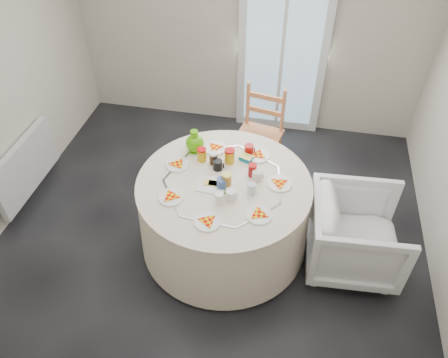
% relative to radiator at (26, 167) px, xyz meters
% --- Properties ---
extents(floor, '(4.00, 4.00, 0.00)m').
position_rel_radiator_xyz_m(floor, '(1.94, -0.20, -0.38)').
color(floor, black).
rests_on(floor, ground).
extents(wall_back, '(4.00, 0.02, 2.60)m').
position_rel_radiator_xyz_m(wall_back, '(1.94, 1.80, 0.92)').
color(wall_back, '#BCB5A3').
rests_on(wall_back, floor).
extents(glass_door, '(1.00, 0.08, 2.10)m').
position_rel_radiator_xyz_m(glass_door, '(2.34, 1.75, 0.67)').
color(glass_door, silver).
rests_on(glass_door, floor).
extents(radiator, '(0.07, 1.00, 0.55)m').
position_rel_radiator_xyz_m(radiator, '(0.00, 0.00, 0.00)').
color(radiator, silver).
rests_on(radiator, floor).
extents(table, '(1.52, 1.52, 0.77)m').
position_rel_radiator_xyz_m(table, '(2.07, -0.23, -0.01)').
color(table, '#F2E1C2').
rests_on(table, floor).
extents(wooden_chair, '(0.52, 0.50, 1.00)m').
position_rel_radiator_xyz_m(wooden_chair, '(2.23, 0.81, 0.09)').
color(wooden_chair, '#C37545').
rests_on(wooden_chair, floor).
extents(armchair, '(0.77, 0.82, 0.79)m').
position_rel_radiator_xyz_m(armchair, '(3.23, -0.23, 0.01)').
color(armchair, white).
rests_on(armchair, floor).
extents(place_settings, '(1.46, 1.46, 0.02)m').
position_rel_radiator_xyz_m(place_settings, '(2.07, -0.23, 0.39)').
color(place_settings, silver).
rests_on(place_settings, table).
extents(jar_cluster, '(0.57, 0.36, 0.15)m').
position_rel_radiator_xyz_m(jar_cluster, '(2.05, -0.04, 0.44)').
color(jar_cluster, '#965518').
rests_on(jar_cluster, table).
extents(butter_tub, '(0.13, 0.12, 0.04)m').
position_rel_radiator_xyz_m(butter_tub, '(2.21, 0.09, 0.41)').
color(butter_tub, '#026791').
rests_on(butter_tub, table).
extents(green_pitcher, '(0.20, 0.20, 0.21)m').
position_rel_radiator_xyz_m(green_pitcher, '(1.73, 0.13, 0.49)').
color(green_pitcher, '#46A507').
rests_on(green_pitcher, table).
extents(cheese_platter, '(0.32, 0.22, 0.04)m').
position_rel_radiator_xyz_m(cheese_platter, '(2.02, -0.30, 0.39)').
color(cheese_platter, silver).
rests_on(cheese_platter, table).
extents(mugs_glasses, '(0.72, 0.72, 0.11)m').
position_rel_radiator_xyz_m(mugs_glasses, '(2.16, -0.20, 0.43)').
color(mugs_glasses, gray).
rests_on(mugs_glasses, table).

